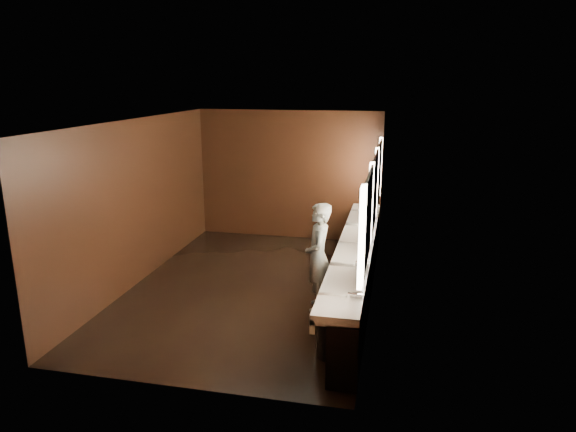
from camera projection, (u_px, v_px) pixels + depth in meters
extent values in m
plane|color=black|center=(252.00, 287.00, 8.73)|extent=(6.00, 6.00, 0.00)
cube|color=#2D2D2B|center=(249.00, 121.00, 8.01)|extent=(4.00, 6.00, 0.02)
cube|color=black|center=(289.00, 175.00, 11.20)|extent=(4.00, 0.02, 2.80)
cube|color=black|center=(173.00, 273.00, 5.54)|extent=(4.00, 0.02, 2.80)
cube|color=black|center=(138.00, 202.00, 8.78)|extent=(0.02, 6.00, 2.80)
cube|color=black|center=(374.00, 214.00, 7.96)|extent=(0.02, 6.00, 2.80)
cube|color=black|center=(360.00, 273.00, 8.26)|extent=(0.36, 5.40, 0.81)
cube|color=white|center=(355.00, 247.00, 8.16)|extent=(0.55, 5.40, 0.12)
cube|color=white|center=(340.00, 250.00, 8.23)|extent=(0.06, 5.40, 0.18)
cylinder|color=silver|center=(356.00, 294.00, 6.01)|extent=(0.18, 0.04, 0.04)
cylinder|color=silver|center=(362.00, 263.00, 7.05)|extent=(0.18, 0.04, 0.04)
cylinder|color=silver|center=(368.00, 239.00, 8.09)|extent=(0.18, 0.04, 0.04)
cylinder|color=silver|center=(371.00, 221.00, 9.13)|extent=(0.18, 0.04, 0.04)
cylinder|color=silver|center=(375.00, 206.00, 10.17)|extent=(0.18, 0.04, 0.04)
cube|color=#FFE5C3|center=(362.00, 238.00, 5.61)|extent=(0.06, 0.22, 1.15)
cube|color=white|center=(368.00, 219.00, 6.36)|extent=(0.03, 1.32, 1.15)
cube|color=#FFE5C3|center=(370.00, 204.00, 7.12)|extent=(0.06, 0.23, 1.15)
cube|color=white|center=(374.00, 192.00, 7.88)|extent=(0.03, 1.32, 1.15)
cube|color=#FFE5C3|center=(376.00, 182.00, 8.63)|extent=(0.06, 0.23, 1.15)
cube|color=white|center=(379.00, 174.00, 9.39)|extent=(0.03, 1.32, 1.15)
cube|color=#FFE5C3|center=(380.00, 167.00, 10.15)|extent=(0.06, 0.22, 1.15)
imported|color=#8BBDCF|center=(318.00, 257.00, 7.74)|extent=(0.48, 0.66, 1.67)
cylinder|color=black|center=(329.00, 338.00, 6.50)|extent=(0.42, 0.42, 0.50)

